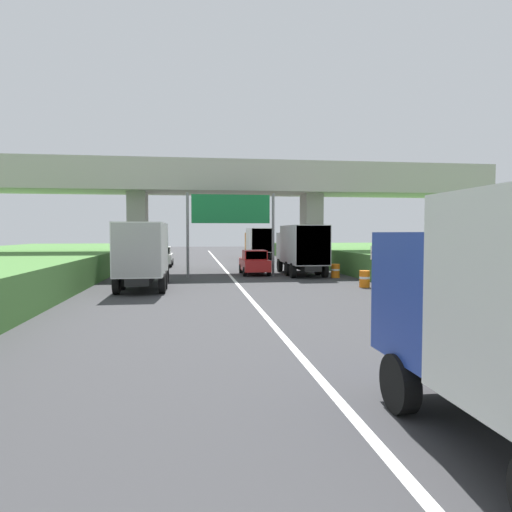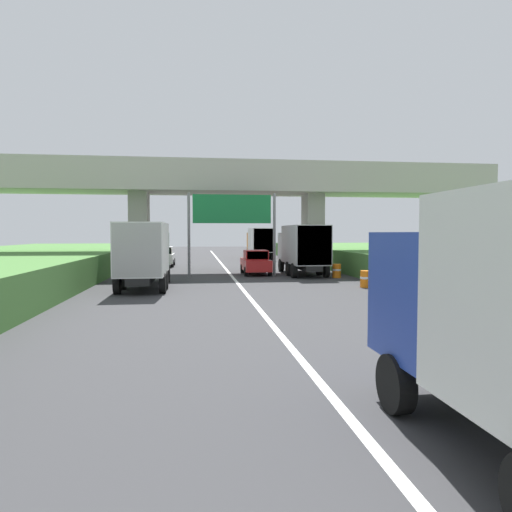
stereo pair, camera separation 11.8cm
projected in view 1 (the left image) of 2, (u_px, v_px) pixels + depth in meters
lane_centre_stripe at (236, 282)px, 27.44m from camera, size 0.20×97.20×0.01m
overpass_bridge at (227, 190)px, 34.21m from camera, size 40.00×4.80×8.07m
overhead_highway_sign at (231, 215)px, 30.57m from camera, size 5.88×0.18×5.57m
speed_limit_sign at (376, 259)px, 25.19m from camera, size 0.60×0.08×2.23m
truck_green at (144, 252)px, 24.30m from camera, size 2.44×7.30×3.44m
truck_silver at (301, 247)px, 32.24m from camera, size 2.44×7.30×3.44m
truck_orange at (258, 242)px, 52.09m from camera, size 2.44×7.30×3.44m
car_white at (162, 257)px, 40.29m from camera, size 1.86×4.10×1.72m
car_red at (254, 262)px, 32.36m from camera, size 1.86×4.10×1.72m
construction_barrel_1 at (491, 314)px, 14.09m from camera, size 0.57×0.57×0.90m
construction_barrel_2 at (410, 291)px, 19.42m from camera, size 0.57×0.57×0.90m
construction_barrel_3 at (365, 279)px, 24.75m from camera, size 0.57×0.57×0.90m
construction_barrel_4 at (335, 271)px, 30.08m from camera, size 0.57×0.57×0.90m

